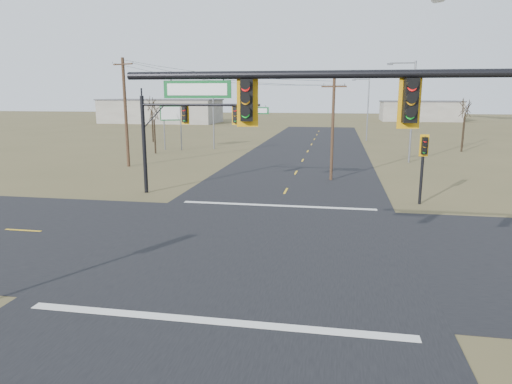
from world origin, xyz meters
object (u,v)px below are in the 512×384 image
at_px(mast_arm_far, 186,124).
at_px(mast_arm_near, 427,140).
at_px(bare_tree_a, 154,111).
at_px(streetlight_b, 367,106).
at_px(pedestal_signal_ne, 424,154).
at_px(bare_tree_c, 465,108).
at_px(utility_pole_far, 126,111).
at_px(utility_pole_near, 333,128).
at_px(streetlight_a, 410,106).
at_px(streetlight_c, 215,111).
at_px(highway_sign, 172,118).
at_px(bare_tree_d, 466,106).
at_px(bare_tree_b, 151,103).

bearing_deg(mast_arm_far, mast_arm_near, -52.61).
bearing_deg(mast_arm_near, bare_tree_a, 110.22).
xyz_separation_m(streetlight_b, bare_tree_a, (-25.21, -20.04, -0.25)).
height_order(pedestal_signal_ne, streetlight_b, streetlight_b).
height_order(mast_arm_far, bare_tree_c, mast_arm_far).
bearing_deg(utility_pole_far, streetlight_b, 51.49).
relative_size(utility_pole_near, streetlight_b, 0.87).
distance_m(bare_tree_a, bare_tree_c, 36.89).
relative_size(pedestal_signal_ne, utility_pole_near, 0.55).
relative_size(streetlight_a, streetlight_c, 1.17).
xyz_separation_m(highway_sign, streetlight_c, (4.96, 1.89, 0.88)).
bearing_deg(utility_pole_far, streetlight_a, 15.62).
distance_m(pedestal_signal_ne, streetlight_a, 19.22).
xyz_separation_m(streetlight_b, bare_tree_d, (12.20, -6.66, 0.22)).
bearing_deg(highway_sign, streetlight_c, 0.45).
bearing_deg(pedestal_signal_ne, utility_pole_near, 117.71).
distance_m(mast_arm_near, mast_arm_far, 21.79).
distance_m(mast_arm_near, streetlight_a, 36.93).
height_order(mast_arm_near, mast_arm_far, mast_arm_near).
bearing_deg(utility_pole_far, bare_tree_d, 32.91).
xyz_separation_m(highway_sign, bare_tree_a, (-0.84, -3.70, 1.02)).
bearing_deg(bare_tree_c, streetlight_b, 132.02).
relative_size(utility_pole_near, highway_sign, 1.46).
relative_size(mast_arm_near, streetlight_a, 1.13).
relative_size(streetlight_a, bare_tree_a, 1.61).
bearing_deg(bare_tree_d, highway_sign, -165.16).
distance_m(highway_sign, streetlight_b, 29.36).
bearing_deg(streetlight_b, streetlight_c, -150.43).
relative_size(streetlight_a, streetlight_b, 1.09).
bearing_deg(streetlight_a, utility_pole_far, -170.02).
bearing_deg(streetlight_c, bare_tree_c, -10.01).
distance_m(streetlight_b, bare_tree_c, 16.13).
distance_m(utility_pole_near, bare_tree_b, 37.40).
xyz_separation_m(utility_pole_far, bare_tree_c, (34.66, 18.02, -0.02)).
relative_size(streetlight_a, bare_tree_d, 1.50).
height_order(pedestal_signal_ne, bare_tree_d, bare_tree_d).
xyz_separation_m(mast_arm_near, bare_tree_a, (-23.23, 39.07, -0.73)).
xyz_separation_m(streetlight_a, bare_tree_b, (-33.71, 15.16, -0.05)).
distance_m(pedestal_signal_ne, bare_tree_d, 36.61).
bearing_deg(highway_sign, pedestal_signal_ne, -65.07).
distance_m(streetlight_c, bare_tree_d, 32.56).
bearing_deg(mast_arm_near, utility_pole_near, 85.25).
bearing_deg(pedestal_signal_ne, streetlight_a, 75.44).
xyz_separation_m(utility_pole_far, bare_tree_a, (-1.34, 9.96, -0.31)).
distance_m(utility_pole_far, streetlight_c, 16.19).
xyz_separation_m(bare_tree_a, bare_tree_c, (36.00, 8.06, 0.28)).
relative_size(streetlight_b, bare_tree_b, 1.32).
height_order(streetlight_a, bare_tree_a, streetlight_a).
xyz_separation_m(mast_arm_far, highway_sign, (-10.17, 24.74, -0.93)).
distance_m(streetlight_c, bare_tree_b, 13.43).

